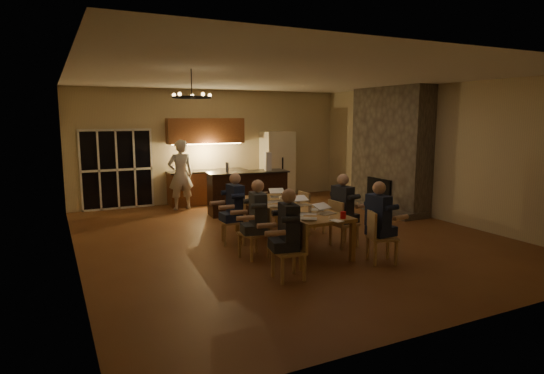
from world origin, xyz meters
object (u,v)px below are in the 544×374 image
(bar_island, at_px, (248,193))
(chair_left_mid, at_px, (254,233))
(laptop_d, at_px, (302,200))
(can_right, at_px, (298,200))
(person_left_far, at_px, (235,208))
(mug_back, at_px, (257,199))
(chair_right_near, at_px, (382,237))
(mug_mid, at_px, (281,198))
(chair_right_far, at_px, (312,212))
(laptop_c, at_px, (271,201))
(refrigerator, at_px, (277,165))
(laptop_f, at_px, (278,192))
(person_left_near, at_px, (289,234))
(chandelier, at_px, (192,97))
(chair_left_near, at_px, (288,251))
(dining_table, at_px, (288,225))
(standing_person, at_px, (181,175))
(laptop_e, at_px, (257,193))
(redcup_near, at_px, (343,215))
(bar_bottle, at_px, (227,167))
(laptop_a, at_px, (307,213))
(mug_front, at_px, (297,208))
(chair_left_far, at_px, (233,221))
(plate_near, at_px, (317,210))
(person_right_near, at_px, (378,222))
(plate_far, at_px, (288,199))
(plate_left, at_px, (297,216))
(person_right_mid, at_px, (342,210))
(bar_blender, at_px, (268,161))
(laptop_b, at_px, (326,208))
(redcup_mid, at_px, (262,202))
(chair_right_mid, at_px, (344,223))

(bar_island, distance_m, chair_left_mid, 3.68)
(laptop_d, height_order, can_right, laptop_d)
(person_left_far, bearing_deg, mug_back, 110.08)
(chair_right_near, xyz_separation_m, mug_mid, (-0.76, 2.22, 0.36))
(chair_right_far, distance_m, laptop_c, 1.35)
(refrigerator, bearing_deg, laptop_f, -116.89)
(person_left_near, xyz_separation_m, chandelier, (-1.03, 1.40, 2.06))
(person_left_near, relative_size, laptop_c, 4.31)
(chair_left_near, bearing_deg, dining_table, 155.19)
(chair_left_near, bearing_deg, mug_back, 169.79)
(standing_person, relative_size, laptop_c, 5.78)
(refrigerator, bearing_deg, laptop_d, -111.63)
(person_left_near, bearing_deg, laptop_e, 176.34)
(bar_island, height_order, redcup_near, bar_island)
(refrigerator, relative_size, bar_bottle, 8.33)
(chair_right_near, xyz_separation_m, laptop_f, (-0.63, 2.64, 0.42))
(laptop_a, height_order, mug_front, laptop_a)
(chair_left_far, xyz_separation_m, mug_front, (0.85, -1.00, 0.36))
(laptop_d, relative_size, laptop_f, 1.00)
(laptop_e, xyz_separation_m, plate_near, (0.49, -1.61, -0.10))
(mug_back, height_order, plate_near, mug_back)
(can_right, bearing_deg, mug_back, 141.16)
(laptop_e, bearing_deg, redcup_near, 100.54)
(person_right_near, distance_m, plate_far, 2.32)
(plate_left, height_order, bar_bottle, bar_bottle)
(refrigerator, height_order, laptop_e, refrigerator)
(laptop_a, xyz_separation_m, laptop_c, (-0.07, 1.22, 0.00))
(standing_person, height_order, laptop_c, standing_person)
(person_right_near, height_order, bar_bottle, person_right_near)
(chair_left_mid, relative_size, bar_bottle, 3.71)
(chair_left_near, height_order, person_right_mid, person_right_mid)
(chair_left_near, bearing_deg, person_left_far, -177.71)
(chair_left_mid, bearing_deg, chair_left_far, 167.36)
(bar_bottle, height_order, bar_blender, bar_blender)
(mug_back, distance_m, plate_far, 0.69)
(laptop_b, relative_size, plate_near, 1.27)
(dining_table, relative_size, laptop_a, 9.13)
(standing_person, bearing_deg, chair_right_near, 105.97)
(mug_front, relative_size, redcup_mid, 0.83)
(chair_left_near, relative_size, plate_far, 3.42)
(redcup_mid, distance_m, bar_bottle, 2.75)
(redcup_mid, bearing_deg, chair_left_near, -104.37)
(dining_table, distance_m, mug_mid, 0.72)
(laptop_b, height_order, mug_back, laptop_b)
(chandelier, bearing_deg, can_right, 11.08)
(person_right_near, relative_size, person_left_far, 1.00)
(laptop_d, xyz_separation_m, redcup_near, (0.05, -1.29, -0.05))
(chair_left_near, distance_m, laptop_f, 2.92)
(chair_left_mid, relative_size, person_left_far, 0.64)
(chair_right_mid, distance_m, laptop_a, 1.33)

